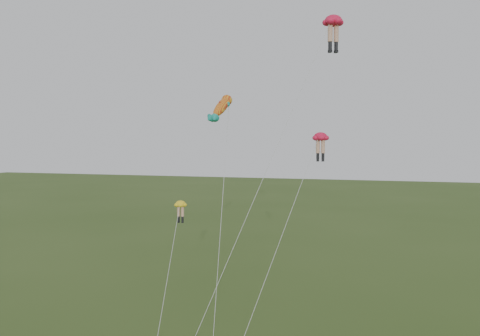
% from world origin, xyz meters
% --- Properties ---
extents(legs_kite_red_high, '(8.61, 11.74, 22.81)m').
position_xyz_m(legs_kite_red_high, '(6.54, 9.94, 21.92)').
color(legs_kite_red_high, red).
rests_on(legs_kite_red_high, ground).
extents(legs_kite_red_mid, '(4.33, 8.83, 13.69)m').
position_xyz_m(legs_kite_red_mid, '(6.07, 7.17, 12.92)').
color(legs_kite_red_mid, red).
rests_on(legs_kite_red_mid, ground).
extents(legs_kite_yellow, '(2.64, 8.78, 8.44)m').
position_xyz_m(legs_kite_yellow, '(-4.38, 5.51, 7.74)').
color(legs_kite_yellow, yellow).
rests_on(legs_kite_yellow, ground).
extents(fish_kite, '(3.14, 9.98, 16.95)m').
position_xyz_m(fish_kite, '(-1.50, 7.15, 15.65)').
color(fish_kite, orange).
rests_on(fish_kite, ground).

